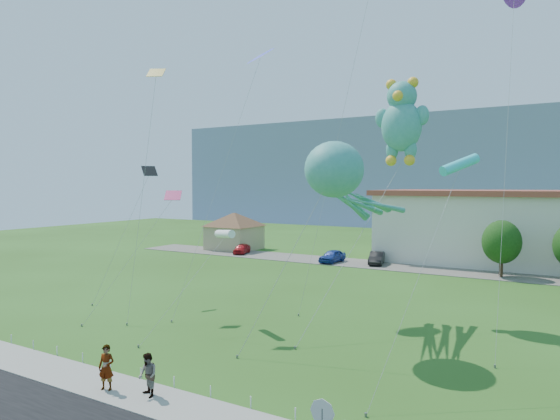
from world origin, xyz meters
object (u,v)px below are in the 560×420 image
Objects in this scene: parked_car_blue at (332,256)px; parked_car_red at (242,249)px; pedestrian_right at (148,375)px; teddy_bear_kite at (402,120)px; parked_car_black at (377,258)px; pavilion at (234,227)px; stop_sign at (322,419)px; pedestrian_left at (106,367)px; octopus_kite at (344,183)px.

parked_car_red is at bearing -178.63° from parked_car_blue.
teddy_bear_kite is at bearing 98.92° from pedestrian_right.
parked_car_red is 0.89× the size of parked_car_black.
pavilion reaches higher than pedestrian_right.
stop_sign is 10.76m from pedestrian_left.
parked_car_red is at bearing -42.88° from pavilion.
parked_car_red is (3.48, -3.24, -2.33)m from pavilion.
octopus_kite is (3.61, 11.77, 7.90)m from pedestrian_right.
stop_sign is at bearing -51.56° from pavilion.
pedestrian_left is 42.51m from parked_car_red.
parked_car_black is (4.79, 1.25, -0.01)m from parked_car_blue.
octopus_kite is at bearing 110.79° from stop_sign.
pavilion is at bearing 99.50° from pedestrian_left.
octopus_kite reaches higher than parked_car_blue.
teddy_bear_kite is at bearing -79.57° from parked_car_black.
teddy_bear_kite is (-3.98, 20.65, 11.38)m from stop_sign.
teddy_bear_kite is (13.09, -17.60, 12.49)m from parked_car_blue.
parked_car_red is 0.90× the size of parked_car_blue.
parked_car_red is 17.73m from parked_car_black.
pedestrian_left is at bearing -108.90° from teddy_bear_kite.
pedestrian_right reaches higher than parked_car_blue.
parked_car_red is 34.23m from teddy_bear_kite.
pavilion is 0.57× the size of teddy_bear_kite.
pedestrian_left is 0.47× the size of parked_car_blue.
octopus_kite reaches higher than pedestrian_right.
parked_car_black is at bearing 72.86° from pedestrian_left.
pedestrian_right reaches higher than parked_car_black.
pavilion is at bearing 119.82° from parked_car_red.
stop_sign is 8.83m from pedestrian_right.
parked_car_black is at bearing 113.79° from teddy_bear_kite.
parked_car_black is at bearing -7.28° from pavilion.
teddy_bear_kite is (1.06, 7.36, 4.36)m from octopus_kite.
octopus_kite is (28.46, -28.92, 5.87)m from pavilion.
pedestrian_left is 0.12× the size of teddy_bear_kite.
pedestrian_right is 0.15× the size of octopus_kite.
teddy_bear_kite reaches higher than pedestrian_right.
pedestrian_right is at bearing -72.51° from parked_car_blue.
pavilion is at bearing 143.86° from teddy_bear_kite.
teddy_bear_kite is at bearing -48.77° from parked_car_blue.
parked_car_red is at bearing 144.86° from teddy_bear_kite.
parked_car_black is (-12.29, 39.49, -1.12)m from stop_sign.
teddy_bear_kite is (29.52, -21.56, 10.23)m from pavilion.
stop_sign is 49.20m from parked_car_red.
teddy_bear_kite is at bearing -52.43° from parked_car_red.
stop_sign is 15.85m from octopus_kite.
parked_car_black reaches higher than parked_car_red.
octopus_kite is at bearing 95.59° from pedestrian_right.
pedestrian_right is at bearing -77.60° from parked_car_red.
parked_car_blue is at bearing 114.06° from stop_sign.
octopus_kite is 0.74× the size of teddy_bear_kite.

